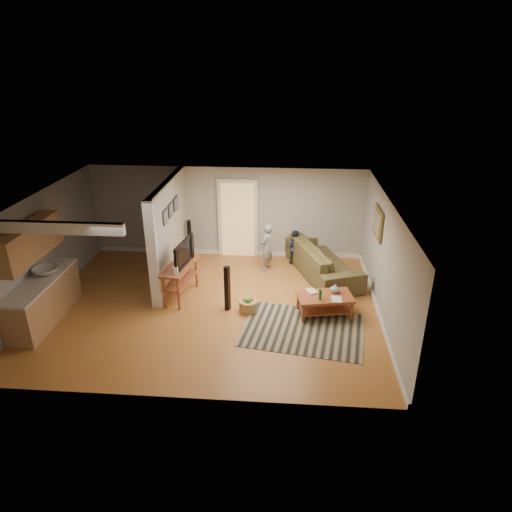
# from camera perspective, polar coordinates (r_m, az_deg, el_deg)

# --- Properties ---
(ground) EXTENTS (7.50, 7.50, 0.00)m
(ground) POSITION_cam_1_polar(r_m,az_deg,el_deg) (10.44, -5.66, -6.31)
(ground) COLOR #9B6627
(ground) RESTS_ON ground
(room_shell) EXTENTS (7.54, 6.02, 2.52)m
(room_shell) POSITION_cam_1_polar(r_m,az_deg,el_deg) (10.41, -11.38, 2.15)
(room_shell) COLOR #A4A19D
(room_shell) RESTS_ON ground
(area_rug) EXTENTS (2.73, 2.18, 0.01)m
(area_rug) POSITION_cam_1_polar(r_m,az_deg,el_deg) (9.63, 5.90, -9.12)
(area_rug) COLOR black
(area_rug) RESTS_ON ground
(sofa) EXTENTS (1.97, 2.98, 0.81)m
(sofa) POSITION_cam_1_polar(r_m,az_deg,el_deg) (11.99, 8.22, -2.21)
(sofa) COLOR #453D22
(sofa) RESTS_ON ground
(coffee_table) EXTENTS (1.28, 0.89, 0.70)m
(coffee_table) POSITION_cam_1_polar(r_m,az_deg,el_deg) (10.05, 8.66, -5.38)
(coffee_table) COLOR brown
(coffee_table) RESTS_ON ground
(tv_console) EXTENTS (0.69, 1.38, 1.13)m
(tv_console) POSITION_cam_1_polar(r_m,az_deg,el_deg) (10.57, -9.41, -1.51)
(tv_console) COLOR brown
(tv_console) RESTS_ON ground
(speaker_left) EXTENTS (0.14, 0.14, 1.05)m
(speaker_left) POSITION_cam_1_polar(r_m,az_deg,el_deg) (10.05, -3.61, -4.06)
(speaker_left) COLOR black
(speaker_left) RESTS_ON ground
(speaker_right) EXTENTS (0.14, 0.14, 1.12)m
(speaker_right) POSITION_cam_1_polar(r_m,az_deg,el_deg) (12.66, -8.28, 2.02)
(speaker_right) COLOR black
(speaker_right) RESTS_ON ground
(toy_basket) EXTENTS (0.40, 0.40, 0.36)m
(toy_basket) POSITION_cam_1_polar(r_m,az_deg,el_deg) (10.14, -0.97, -6.19)
(toy_basket) COLOR olive
(toy_basket) RESTS_ON ground
(child) EXTENTS (0.44, 0.54, 1.26)m
(child) POSITION_cam_1_polar(r_m,az_deg,el_deg) (12.14, 1.30, -1.63)
(child) COLOR gray
(child) RESTS_ON ground
(toddler) EXTENTS (0.53, 0.45, 0.95)m
(toddler) POSITION_cam_1_polar(r_m,az_deg,el_deg) (12.52, 4.71, -0.86)
(toddler) COLOR #1C253B
(toddler) RESTS_ON ground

